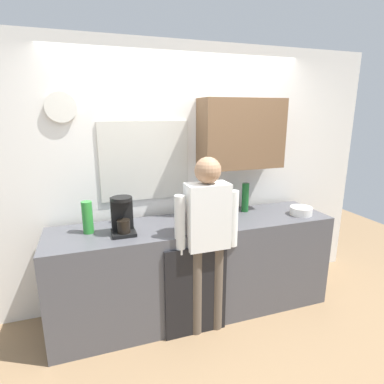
# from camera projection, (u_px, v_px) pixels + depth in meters

# --- Properties ---
(ground_plane) EXTENTS (8.00, 8.00, 0.00)m
(ground_plane) POSITION_uv_depth(u_px,v_px,m) (206.00, 328.00, 2.88)
(ground_plane) COLOR #8C6D4C
(kitchen_counter) EXTENTS (2.68, 0.64, 0.94)m
(kitchen_counter) POSITION_uv_depth(u_px,v_px,m) (195.00, 268.00, 3.04)
(kitchen_counter) COLOR #4C4C51
(kitchen_counter) RESTS_ON ground_plane
(dishwasher_panel) EXTENTS (0.56, 0.02, 0.84)m
(dishwasher_panel) POSITION_uv_depth(u_px,v_px,m) (196.00, 292.00, 2.71)
(dishwasher_panel) COLOR black
(dishwasher_panel) RESTS_ON ground_plane
(back_wall_assembly) EXTENTS (4.28, 0.42, 2.60)m
(back_wall_assembly) POSITION_uv_depth(u_px,v_px,m) (189.00, 170.00, 3.20)
(back_wall_assembly) COLOR white
(back_wall_assembly) RESTS_ON ground_plane
(coffee_maker) EXTENTS (0.20, 0.20, 0.33)m
(coffee_maker) POSITION_uv_depth(u_px,v_px,m) (122.00, 217.00, 2.63)
(coffee_maker) COLOR black
(coffee_maker) RESTS_ON kitchen_counter
(bottle_clear_soda) EXTENTS (0.09, 0.09, 0.28)m
(bottle_clear_soda) POSITION_uv_depth(u_px,v_px,m) (88.00, 217.00, 2.64)
(bottle_clear_soda) COLOR #2D8C33
(bottle_clear_soda) RESTS_ON kitchen_counter
(bottle_green_wine) EXTENTS (0.07, 0.07, 0.30)m
(bottle_green_wine) POSITION_uv_depth(u_px,v_px,m) (245.00, 197.00, 3.22)
(bottle_green_wine) COLOR #195923
(bottle_green_wine) RESTS_ON kitchen_counter
(bottle_red_vinegar) EXTENTS (0.06, 0.06, 0.22)m
(bottle_red_vinegar) POSITION_uv_depth(u_px,v_px,m) (180.00, 221.00, 2.64)
(bottle_red_vinegar) COLOR maroon
(bottle_red_vinegar) RESTS_ON kitchen_counter
(cup_white_mug) EXTENTS (0.08, 0.08, 0.10)m
(cup_white_mug) POSITION_uv_depth(u_px,v_px,m) (211.00, 220.00, 2.86)
(cup_white_mug) COLOR white
(cup_white_mug) RESTS_ON kitchen_counter
(mixing_bowl) EXTENTS (0.22, 0.22, 0.08)m
(mixing_bowl) POSITION_uv_depth(u_px,v_px,m) (301.00, 211.00, 3.14)
(mixing_bowl) COLOR white
(mixing_bowl) RESTS_ON kitchen_counter
(dish_soap) EXTENTS (0.06, 0.06, 0.18)m
(dish_soap) POSITION_uv_depth(u_px,v_px,m) (120.00, 215.00, 2.91)
(dish_soap) COLOR blue
(dish_soap) RESTS_ON kitchen_counter
(storage_canister) EXTENTS (0.14, 0.14, 0.17)m
(storage_canister) POSITION_uv_depth(u_px,v_px,m) (222.00, 211.00, 2.98)
(storage_canister) COLOR silver
(storage_canister) RESTS_ON kitchen_counter
(person_at_sink) EXTENTS (0.57, 0.22, 1.60)m
(person_at_sink) POSITION_uv_depth(u_px,v_px,m) (207.00, 233.00, 2.64)
(person_at_sink) COLOR brown
(person_at_sink) RESTS_ON ground_plane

